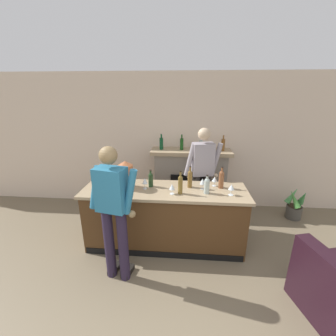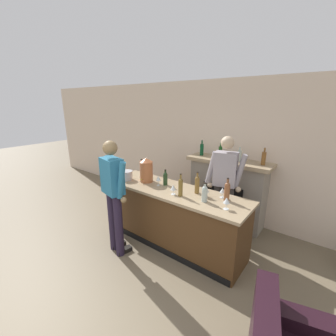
% 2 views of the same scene
% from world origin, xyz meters
% --- Properties ---
extents(wall_back_panel, '(12.00, 0.07, 2.75)m').
position_xyz_m(wall_back_panel, '(0.00, 3.83, 1.38)').
color(wall_back_panel, beige).
rests_on(wall_back_panel, ground_plane).
extents(bar_counter, '(2.49, 0.74, 0.97)m').
position_xyz_m(bar_counter, '(-0.14, 2.35, 0.49)').
color(bar_counter, '#4A2E17').
rests_on(bar_counter, ground_plane).
extents(fireplace_stone, '(1.57, 0.52, 1.60)m').
position_xyz_m(fireplace_stone, '(0.27, 3.57, 0.66)').
color(fireplace_stone, gray).
rests_on(fireplace_stone, ground_plane).
extents(potted_plant_corner, '(0.40, 0.42, 0.63)m').
position_xyz_m(potted_plant_corner, '(2.32, 3.35, 0.26)').
color(potted_plant_corner, '#46433C').
rests_on(potted_plant_corner, ground_plane).
extents(person_customer, '(0.65, 0.36, 1.81)m').
position_xyz_m(person_customer, '(-0.70, 1.61, 1.01)').
color(person_customer, '#261D32').
rests_on(person_customer, ground_plane).
extents(person_bartender, '(0.65, 0.36, 1.82)m').
position_xyz_m(person_bartender, '(0.46, 2.96, 1.01)').
color(person_bartender, '#423E3C').
rests_on(person_bartender, ground_plane).
extents(copper_dispenser, '(0.23, 0.27, 0.43)m').
position_xyz_m(copper_dispenser, '(-0.73, 2.37, 1.19)').
color(copper_dispenser, '#B36239').
rests_on(copper_dispenser, bar_counter).
extents(ice_bucket_steel, '(0.22, 0.22, 0.16)m').
position_xyz_m(ice_bucket_steel, '(-1.08, 2.22, 1.06)').
color(ice_bucket_steel, silver).
rests_on(ice_bucket_steel, bar_counter).
extents(wine_bottle_burgundy_dark, '(0.07, 0.07, 0.35)m').
position_xyz_m(wine_bottle_burgundy_dark, '(0.10, 2.22, 1.13)').
color(wine_bottle_burgundy_dark, brown).
rests_on(wine_bottle_burgundy_dark, bar_counter).
extents(wine_bottle_chardonnay_pale, '(0.07, 0.07, 0.27)m').
position_xyz_m(wine_bottle_chardonnay_pale, '(-0.36, 2.44, 1.10)').
color(wine_bottle_chardonnay_pale, '#1F381C').
rests_on(wine_bottle_chardonnay_pale, bar_counter).
extents(wine_bottle_merlot_tall, '(0.08, 0.08, 0.34)m').
position_xyz_m(wine_bottle_merlot_tall, '(0.72, 2.48, 1.13)').
color(wine_bottle_merlot_tall, brown).
rests_on(wine_bottle_merlot_tall, bar_counter).
extents(wine_bottle_port_short, '(0.07, 0.07, 0.34)m').
position_xyz_m(wine_bottle_port_short, '(0.24, 2.46, 1.13)').
color(wine_bottle_port_short, brown).
rests_on(wine_bottle_port_short, bar_counter).
extents(wine_bottle_rose_blush, '(0.08, 0.08, 0.33)m').
position_xyz_m(wine_bottle_rose_blush, '(-1.00, 2.53, 1.12)').
color(wine_bottle_rose_blush, '#A4A6AD').
rests_on(wine_bottle_rose_blush, bar_counter).
extents(wine_bottle_riesling_slim, '(0.08, 0.08, 0.28)m').
position_xyz_m(wine_bottle_riesling_slim, '(0.48, 2.26, 1.10)').
color(wine_bottle_riesling_slim, '#A2B1AA').
rests_on(wine_bottle_riesling_slim, bar_counter).
extents(wine_glass_mid_counter, '(0.08, 0.08, 0.16)m').
position_xyz_m(wine_glass_mid_counter, '(0.62, 2.54, 1.09)').
color(wine_glass_mid_counter, silver).
rests_on(wine_glass_mid_counter, bar_counter).
extents(wine_glass_by_dispenser, '(0.09, 0.09, 0.17)m').
position_xyz_m(wine_glass_by_dispenser, '(0.82, 2.23, 1.09)').
color(wine_glass_by_dispenser, silver).
rests_on(wine_glass_by_dispenser, bar_counter).
extents(wine_glass_front_right, '(0.08, 0.08, 0.16)m').
position_xyz_m(wine_glass_front_right, '(-0.02, 2.20, 1.08)').
color(wine_glass_front_right, silver).
rests_on(wine_glass_front_right, bar_counter).
extents(wine_glass_near_bucket, '(0.09, 0.09, 0.17)m').
position_xyz_m(wine_glass_near_bucket, '(0.43, 2.40, 1.10)').
color(wine_glass_near_bucket, silver).
rests_on(wine_glass_near_bucket, bar_counter).
extents(wine_glass_front_left, '(0.08, 0.08, 0.17)m').
position_xyz_m(wine_glass_front_left, '(-0.44, 2.35, 1.10)').
color(wine_glass_front_left, silver).
rests_on(wine_glass_front_left, bar_counter).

